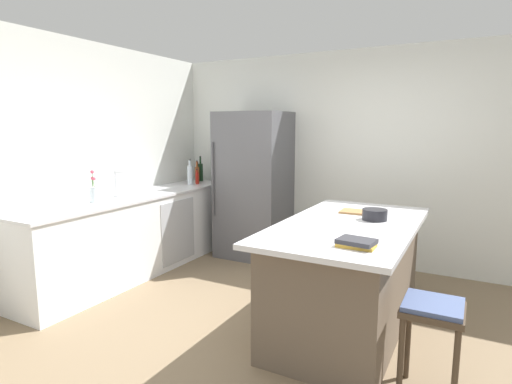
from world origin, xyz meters
name	(u,v)px	position (x,y,z in m)	size (l,w,h in m)	color
ground_plane	(274,338)	(0.00, 0.00, 0.00)	(7.20, 7.20, 0.00)	#7A664C
wall_rear	(354,159)	(0.00, 2.25, 1.30)	(6.00, 0.10, 2.60)	silver
wall_left	(62,165)	(-2.45, 0.00, 1.30)	(0.10, 6.00, 2.60)	silver
counter_run_left	(137,234)	(-2.09, 0.64, 0.46)	(0.66, 2.95, 0.92)	white
kitchen_island	(347,276)	(0.46, 0.44, 0.46)	(1.02, 1.94, 0.91)	brown
refrigerator	(254,185)	(-1.20, 1.85, 0.94)	(0.85, 0.73, 1.87)	#56565B
bar_stool	(432,320)	(1.17, -0.19, 0.51)	(0.36, 0.36, 0.63)	#473828
sink_faucet	(116,183)	(-2.13, 0.42, 1.07)	(0.15, 0.05, 0.30)	silver
flower_vase	(94,193)	(-2.10, 0.08, 1.02)	(0.09, 0.09, 0.33)	silver
wine_bottle	(201,172)	(-2.15, 2.00, 1.05)	(0.07, 0.07, 0.36)	#19381E
syrup_bottle	(197,174)	(-2.14, 1.91, 1.03)	(0.06, 0.06, 0.28)	#5B3319
vinegar_bottle	(197,174)	(-2.07, 1.81, 1.04)	(0.06, 0.06, 0.31)	#994C23
hot_sauce_bottle	(197,178)	(-2.00, 1.72, 1.00)	(0.04, 0.04, 0.21)	red
soda_bottle	(190,174)	(-2.05, 1.63, 1.05)	(0.07, 0.07, 0.34)	silver
cookbook_stack	(356,243)	(0.69, -0.20, 0.94)	(0.25, 0.20, 0.05)	gold
mixing_bowl	(375,215)	(0.62, 0.66, 0.96)	(0.21, 0.21, 0.09)	black
cutting_board	(359,212)	(0.43, 0.87, 0.92)	(0.33, 0.22, 0.02)	#9E7042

